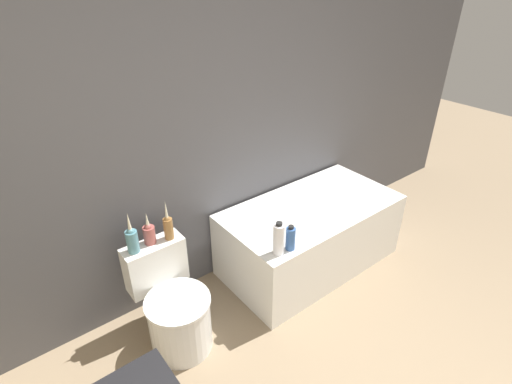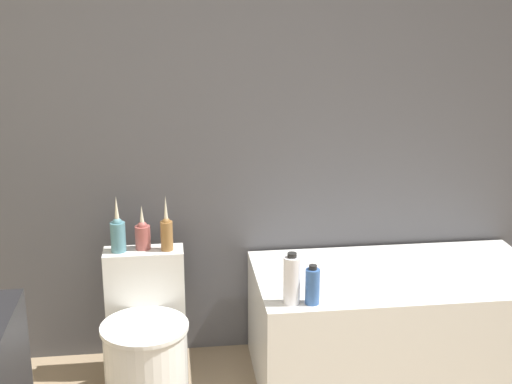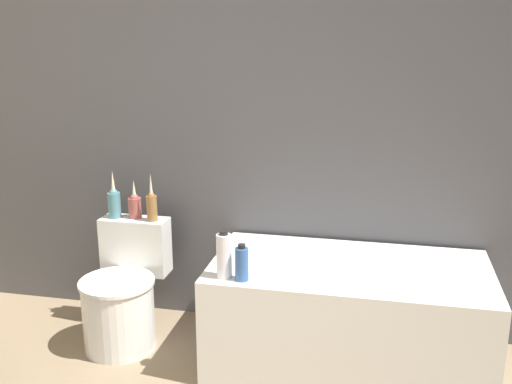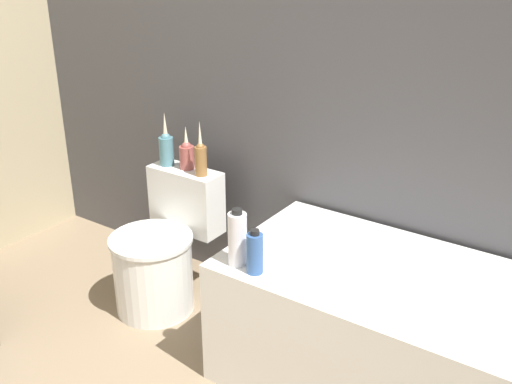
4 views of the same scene
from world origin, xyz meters
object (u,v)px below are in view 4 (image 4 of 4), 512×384
at_px(toilet, 161,255).
at_px(vase_gold, 166,148).
at_px(shampoo_bottle_short, 255,253).
at_px(vase_silver, 187,154).
at_px(shampoo_bottle_tall, 237,239).
at_px(bathtub, 399,337).
at_px(vase_bronze, 201,157).

distance_m(toilet, vase_gold, 0.54).
bearing_deg(toilet, shampoo_bottle_short, -19.07).
height_order(vase_gold, shampoo_bottle_short, vase_gold).
xyz_separation_m(vase_silver, shampoo_bottle_short, (0.75, -0.49, -0.10)).
distance_m(vase_gold, shampoo_bottle_tall, 0.90).
relative_size(bathtub, vase_bronze, 5.11).
bearing_deg(vase_bronze, shampoo_bottle_short, -35.75).
height_order(vase_silver, shampoo_bottle_short, vase_silver).
distance_m(toilet, shampoo_bottle_short, 0.87).
height_order(toilet, vase_gold, vase_gold).
relative_size(vase_silver, vase_bronze, 0.80).
xyz_separation_m(toilet, vase_gold, (-0.12, 0.21, 0.49)).
distance_m(vase_bronze, shampoo_bottle_short, 0.78).
bearing_deg(shampoo_bottle_short, toilet, 160.93).
height_order(bathtub, vase_bronze, vase_bronze).
relative_size(vase_bronze, shampoo_bottle_short, 1.52).
relative_size(bathtub, shampoo_bottle_short, 7.75).
relative_size(vase_gold, shampoo_bottle_tall, 1.17).
height_order(vase_silver, shampoo_bottle_tall, vase_silver).
bearing_deg(vase_gold, vase_bronze, -2.69).
xyz_separation_m(bathtub, shampoo_bottle_short, (-0.50, -0.29, 0.36)).
bearing_deg(bathtub, vase_gold, 172.66).
bearing_deg(shampoo_bottle_tall, shampoo_bottle_short, -8.40).
relative_size(vase_silver, shampoo_bottle_tall, 0.93).
bearing_deg(vase_gold, shampoo_bottle_tall, -30.28).
distance_m(bathtub, vase_gold, 1.45).
height_order(vase_bronze, shampoo_bottle_tall, vase_bronze).
xyz_separation_m(vase_silver, shampoo_bottle_tall, (0.66, -0.47, -0.07)).
height_order(vase_gold, shampoo_bottle_tall, vase_gold).
distance_m(toilet, shampoo_bottle_tall, 0.80).
relative_size(vase_gold, shampoo_bottle_short, 1.53).
bearing_deg(vase_gold, vase_silver, 10.02).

